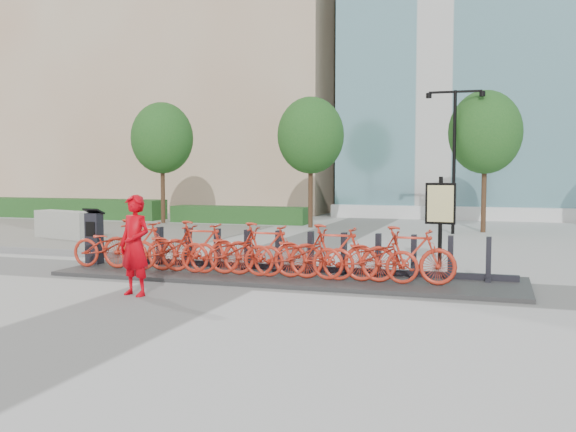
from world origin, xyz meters
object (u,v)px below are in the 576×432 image
(jersey_barrier, at_px, (64,225))
(map_sign, at_px, (440,207))
(kiosk, at_px, (94,237))
(worker_red, at_px, (135,245))
(bike_0, at_px, (110,246))

(jersey_barrier, relative_size, map_sign, 1.12)
(kiosk, bearing_deg, worker_red, -45.30)
(worker_red, relative_size, jersey_barrier, 0.77)
(kiosk, bearing_deg, jersey_barrier, 132.05)
(bike_0, height_order, worker_red, worker_red)
(bike_0, xyz_separation_m, jersey_barrier, (-5.44, 5.57, -0.12))
(worker_red, bearing_deg, bike_0, 146.02)
(bike_0, distance_m, kiosk, 0.88)
(worker_red, distance_m, jersey_barrier, 10.76)
(kiosk, height_order, map_sign, map_sign)
(bike_0, height_order, kiosk, kiosk)
(bike_0, relative_size, kiosk, 1.46)
(bike_0, xyz_separation_m, worker_red, (1.98, -2.21, 0.32))
(kiosk, bearing_deg, bike_0, -33.10)
(kiosk, distance_m, map_sign, 7.97)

